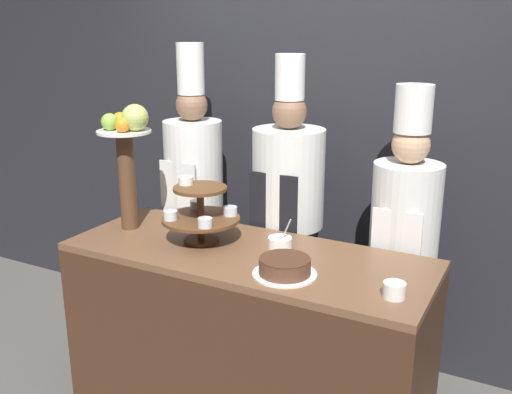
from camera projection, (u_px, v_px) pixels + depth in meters
The scene contains 10 objects.
wall_back at pixel (322, 131), 3.44m from camera, with size 10.00×0.06×2.80m.
buffet_counter at pixel (247, 339), 2.89m from camera, with size 1.79×0.69×0.95m.
tiered_stand at pixel (200, 212), 2.84m from camera, with size 0.39×0.39×0.33m.
fruit_pedestal at pixel (128, 147), 2.96m from camera, with size 0.28×0.28×0.67m.
cake_round at pixel (285, 267), 2.49m from camera, with size 0.29×0.29×0.08m.
cup_white at pixel (394, 290), 2.28m from camera, with size 0.09×0.09×0.06m.
serving_bowl_far at pixel (280, 243), 2.78m from camera, with size 0.12×0.12×0.16m.
chef_left at pixel (194, 191), 3.52m from camera, with size 0.36×0.36×1.91m.
chef_center_left at pixel (288, 209), 3.24m from camera, with size 0.40×0.40×1.86m.
chef_center_right at pixel (404, 237), 2.96m from camera, with size 0.35×0.35×1.73m.
Camera 1 is at (1.24, -1.90, 1.99)m, focal length 40.00 mm.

